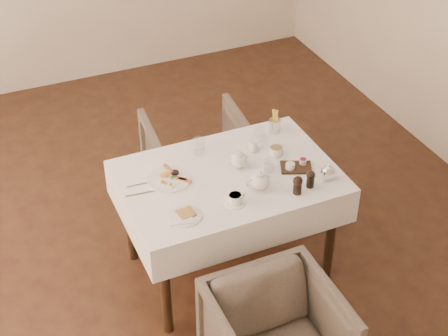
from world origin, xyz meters
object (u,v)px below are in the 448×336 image
Objects in this scene: breakfast_plate at (169,178)px; armchair_far at (198,159)px; teapot_centre at (238,159)px; table at (228,191)px.

armchair_far is at bearing 71.79° from breakfast_plate.
armchair_far is 2.77× the size of breakfast_plate.
table is at bearing -144.41° from teapot_centre.
table is 0.85m from armchair_far.
teapot_centre is (0.43, -0.05, 0.05)m from breakfast_plate.
armchair_far is at bearing 92.05° from teapot_centre.
table is at bearing -1.27° from breakfast_plate.
teapot_centre is at bearing 9.17° from breakfast_plate.
armchair_far is 0.88m from teapot_centre.
armchair_far is 4.90× the size of teapot_centre.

